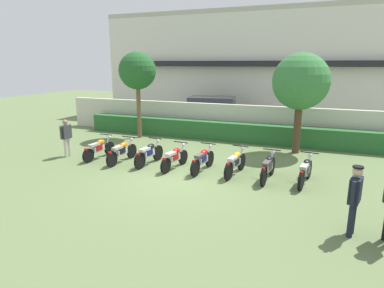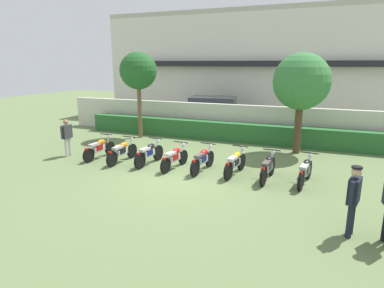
{
  "view_description": "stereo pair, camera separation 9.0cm",
  "coord_description": "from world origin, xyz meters",
  "px_view_note": "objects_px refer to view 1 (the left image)",
  "views": [
    {
      "loc": [
        4.28,
        -9.67,
        3.84
      ],
      "look_at": [
        0.0,
        1.38,
        0.92
      ],
      "focal_mm": 30.64,
      "sensor_mm": 36.0,
      "label": 1
    },
    {
      "loc": [
        4.37,
        -9.64,
        3.84
      ],
      "look_at": [
        0.0,
        1.38,
        0.92
      ],
      "focal_mm": 30.64,
      "sensor_mm": 36.0,
      "label": 2
    }
  ],
  "objects_px": {
    "motorcycle_in_row_5": "(235,163)",
    "motorcycle_in_row_0": "(99,148)",
    "motorcycle_in_row_4": "(203,159)",
    "officer_0": "(355,195)",
    "motorcycle_in_row_1": "(122,151)",
    "motorcycle_in_row_6": "(268,167)",
    "motorcycle_in_row_2": "(149,153)",
    "tree_far_side": "(301,82)",
    "motorcycle_in_row_3": "(175,157)",
    "motorcycle_in_row_7": "(305,171)",
    "inspector_person": "(66,135)",
    "parked_car": "(214,113)",
    "tree_near_inspector": "(137,71)"
  },
  "relations": [
    {
      "from": "motorcycle_in_row_3",
      "to": "motorcycle_in_row_4",
      "type": "relative_size",
      "value": 0.96
    },
    {
      "from": "parked_car",
      "to": "motorcycle_in_row_5",
      "type": "distance_m",
      "value": 8.77
    },
    {
      "from": "tree_far_side",
      "to": "motorcycle_in_row_4",
      "type": "relative_size",
      "value": 2.27
    },
    {
      "from": "tree_near_inspector",
      "to": "motorcycle_in_row_2",
      "type": "distance_m",
      "value": 5.82
    },
    {
      "from": "motorcycle_in_row_3",
      "to": "inspector_person",
      "type": "relative_size",
      "value": 1.15
    },
    {
      "from": "motorcycle_in_row_0",
      "to": "motorcycle_in_row_7",
      "type": "distance_m",
      "value": 8.1
    },
    {
      "from": "motorcycle_in_row_3",
      "to": "inspector_person",
      "type": "xyz_separation_m",
      "value": [
        -4.91,
        -0.12,
        0.49
      ]
    },
    {
      "from": "tree_far_side",
      "to": "officer_0",
      "type": "height_order",
      "value": "tree_far_side"
    },
    {
      "from": "parked_car",
      "to": "motorcycle_in_row_4",
      "type": "height_order",
      "value": "parked_car"
    },
    {
      "from": "inspector_person",
      "to": "motorcycle_in_row_6",
      "type": "bearing_deg",
      "value": 0.88
    },
    {
      "from": "motorcycle_in_row_1",
      "to": "tree_far_side",
      "type": "bearing_deg",
      "value": -54.87
    },
    {
      "from": "tree_near_inspector",
      "to": "tree_far_side",
      "type": "xyz_separation_m",
      "value": [
        8.0,
        -0.22,
        -0.37
      ]
    },
    {
      "from": "motorcycle_in_row_6",
      "to": "motorcycle_in_row_2",
      "type": "bearing_deg",
      "value": 93.18
    },
    {
      "from": "motorcycle_in_row_5",
      "to": "parked_car",
      "type": "bearing_deg",
      "value": 29.76
    },
    {
      "from": "tree_near_inspector",
      "to": "inspector_person",
      "type": "bearing_deg",
      "value": -102.41
    },
    {
      "from": "tree_far_side",
      "to": "motorcycle_in_row_6",
      "type": "height_order",
      "value": "tree_far_side"
    },
    {
      "from": "motorcycle_in_row_6",
      "to": "inspector_person",
      "type": "height_order",
      "value": "inspector_person"
    },
    {
      "from": "officer_0",
      "to": "tree_far_side",
      "type": "bearing_deg",
      "value": -62.41
    },
    {
      "from": "motorcycle_in_row_2",
      "to": "inspector_person",
      "type": "xyz_separation_m",
      "value": [
        -3.77,
        -0.24,
        0.47
      ]
    },
    {
      "from": "motorcycle_in_row_0",
      "to": "motorcycle_in_row_4",
      "type": "relative_size",
      "value": 0.99
    },
    {
      "from": "motorcycle_in_row_0",
      "to": "motorcycle_in_row_1",
      "type": "bearing_deg",
      "value": -90.85
    },
    {
      "from": "motorcycle_in_row_6",
      "to": "motorcycle_in_row_7",
      "type": "distance_m",
      "value": 1.19
    },
    {
      "from": "motorcycle_in_row_0",
      "to": "motorcycle_in_row_4",
      "type": "bearing_deg",
      "value": -85.98
    },
    {
      "from": "motorcycle_in_row_2",
      "to": "motorcycle_in_row_4",
      "type": "xyz_separation_m",
      "value": [
        2.22,
        -0.03,
        -0.0
      ]
    },
    {
      "from": "motorcycle_in_row_3",
      "to": "motorcycle_in_row_4",
      "type": "bearing_deg",
      "value": -78.08
    },
    {
      "from": "parked_car",
      "to": "tree_near_inspector",
      "type": "bearing_deg",
      "value": -134.2
    },
    {
      "from": "inspector_person",
      "to": "parked_car",
      "type": "bearing_deg",
      "value": 65.23
    },
    {
      "from": "motorcycle_in_row_0",
      "to": "motorcycle_in_row_5",
      "type": "distance_m",
      "value": 5.75
    },
    {
      "from": "tree_far_side",
      "to": "officer_0",
      "type": "relative_size",
      "value": 2.59
    },
    {
      "from": "tree_near_inspector",
      "to": "motorcycle_in_row_3",
      "type": "xyz_separation_m",
      "value": [
        3.94,
        -4.25,
        -3.01
      ]
    },
    {
      "from": "tree_near_inspector",
      "to": "officer_0",
      "type": "xyz_separation_m",
      "value": [
        9.71,
        -7.26,
        -2.47
      ]
    },
    {
      "from": "parked_car",
      "to": "motorcycle_in_row_5",
      "type": "xyz_separation_m",
      "value": [
        3.33,
        -8.1,
        -0.48
      ]
    },
    {
      "from": "motorcycle_in_row_2",
      "to": "motorcycle_in_row_5",
      "type": "distance_m",
      "value": 3.42
    },
    {
      "from": "motorcycle_in_row_5",
      "to": "motorcycle_in_row_6",
      "type": "distance_m",
      "value": 1.16
    },
    {
      "from": "motorcycle_in_row_1",
      "to": "motorcycle_in_row_2",
      "type": "xyz_separation_m",
      "value": [
        1.15,
        0.12,
        0.01
      ]
    },
    {
      "from": "tree_far_side",
      "to": "motorcycle_in_row_6",
      "type": "bearing_deg",
      "value": -98.75
    },
    {
      "from": "tree_near_inspector",
      "to": "motorcycle_in_row_2",
      "type": "bearing_deg",
      "value": -55.86
    },
    {
      "from": "motorcycle_in_row_5",
      "to": "motorcycle_in_row_7",
      "type": "xyz_separation_m",
      "value": [
        2.35,
        -0.07,
        0.0
      ]
    },
    {
      "from": "tree_far_side",
      "to": "motorcycle_in_row_1",
      "type": "height_order",
      "value": "tree_far_side"
    },
    {
      "from": "motorcycle_in_row_3",
      "to": "tree_far_side",
      "type": "bearing_deg",
      "value": -37.87
    },
    {
      "from": "tree_near_inspector",
      "to": "motorcycle_in_row_6",
      "type": "height_order",
      "value": "tree_near_inspector"
    },
    {
      "from": "inspector_person",
      "to": "officer_0",
      "type": "relative_size",
      "value": 0.95
    },
    {
      "from": "motorcycle_in_row_5",
      "to": "motorcycle_in_row_0",
      "type": "bearing_deg",
      "value": 97.72
    },
    {
      "from": "motorcycle_in_row_3",
      "to": "officer_0",
      "type": "distance_m",
      "value": 6.53
    },
    {
      "from": "motorcycle_in_row_0",
      "to": "motorcycle_in_row_1",
      "type": "height_order",
      "value": "motorcycle_in_row_1"
    },
    {
      "from": "motorcycle_in_row_6",
      "to": "motorcycle_in_row_5",
      "type": "bearing_deg",
      "value": 88.25
    },
    {
      "from": "motorcycle_in_row_4",
      "to": "officer_0",
      "type": "relative_size",
      "value": 1.14
    },
    {
      "from": "inspector_person",
      "to": "officer_0",
      "type": "height_order",
      "value": "officer_0"
    },
    {
      "from": "tree_far_side",
      "to": "motorcycle_in_row_3",
      "type": "bearing_deg",
      "value": -135.17
    },
    {
      "from": "parked_car",
      "to": "motorcycle_in_row_4",
      "type": "distance_m",
      "value": 8.44
    }
  ]
}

